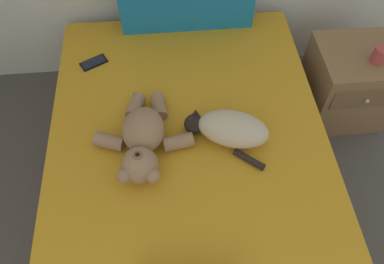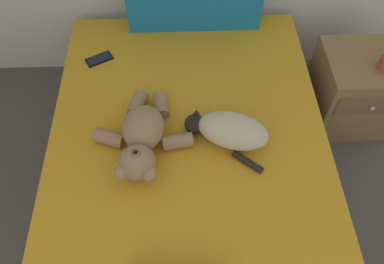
# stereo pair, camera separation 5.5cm
# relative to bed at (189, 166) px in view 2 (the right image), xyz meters

# --- Properties ---
(bed) EXTENTS (1.42, 1.94, 0.50)m
(bed) POSITION_rel_bed_xyz_m (0.00, 0.00, 0.00)
(bed) COLOR olive
(bed) RESTS_ON ground_plane
(cat) EXTENTS (0.42, 0.35, 0.15)m
(cat) POSITION_rel_bed_xyz_m (0.19, 0.00, 0.32)
(cat) COLOR #C6B293
(cat) RESTS_ON bed
(teddy_bear) EXTENTS (0.48, 0.55, 0.18)m
(teddy_bear) POSITION_rel_bed_xyz_m (-0.22, -0.03, 0.33)
(teddy_bear) COLOR #937051
(teddy_bear) RESTS_ON bed
(cell_phone) EXTENTS (0.16, 0.13, 0.01)m
(cell_phone) POSITION_rel_bed_xyz_m (-0.49, 0.58, 0.26)
(cell_phone) COLOR black
(cell_phone) RESTS_ON bed
(nightstand) EXTENTS (0.47, 0.47, 0.51)m
(nightstand) POSITION_rel_bed_xyz_m (1.04, 0.50, 0.01)
(nightstand) COLOR olive
(nightstand) RESTS_ON ground_plane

